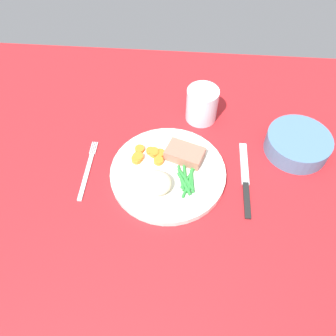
{
  "coord_description": "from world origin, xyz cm",
  "views": [
    {
      "loc": [
        2.72,
        -46.12,
        64.35
      ],
      "look_at": [
        -0.77,
        -2.23,
        4.6
      ],
      "focal_mm": 35.84,
      "sensor_mm": 36.0,
      "label": 1
    }
  ],
  "objects_px": {
    "dinner_plate": "(168,173)",
    "knife": "(245,180)",
    "fork": "(88,170)",
    "water_glass": "(202,107)",
    "salad_bowl": "(298,143)",
    "meat_portion": "(185,154)"
  },
  "relations": [
    {
      "from": "fork",
      "to": "water_glass",
      "type": "distance_m",
      "value": 0.32
    },
    {
      "from": "fork",
      "to": "meat_portion",
      "type": "bearing_deg",
      "value": 6.81
    },
    {
      "from": "knife",
      "to": "water_glass",
      "type": "bearing_deg",
      "value": 115.16
    },
    {
      "from": "meat_portion",
      "to": "salad_bowl",
      "type": "distance_m",
      "value": 0.27
    },
    {
      "from": "meat_portion",
      "to": "water_glass",
      "type": "relative_size",
      "value": 0.95
    },
    {
      "from": "water_glass",
      "to": "salad_bowl",
      "type": "bearing_deg",
      "value": -22.09
    },
    {
      "from": "water_glass",
      "to": "knife",
      "type": "bearing_deg",
      "value": -61.54
    },
    {
      "from": "water_glass",
      "to": "salad_bowl",
      "type": "distance_m",
      "value": 0.25
    },
    {
      "from": "fork",
      "to": "knife",
      "type": "bearing_deg",
      "value": -4.43
    },
    {
      "from": "dinner_plate",
      "to": "knife",
      "type": "height_order",
      "value": "dinner_plate"
    },
    {
      "from": "dinner_plate",
      "to": "meat_portion",
      "type": "xyz_separation_m",
      "value": [
        0.04,
        0.04,
        0.02
      ]
    },
    {
      "from": "knife",
      "to": "salad_bowl",
      "type": "xyz_separation_m",
      "value": [
        0.12,
        0.1,
        0.02
      ]
    },
    {
      "from": "salad_bowl",
      "to": "water_glass",
      "type": "bearing_deg",
      "value": 157.91
    },
    {
      "from": "meat_portion",
      "to": "salad_bowl",
      "type": "relative_size",
      "value": 0.56
    },
    {
      "from": "water_glass",
      "to": "fork",
      "type": "bearing_deg",
      "value": -142.93
    },
    {
      "from": "meat_portion",
      "to": "water_glass",
      "type": "height_order",
      "value": "water_glass"
    },
    {
      "from": "dinner_plate",
      "to": "knife",
      "type": "xyz_separation_m",
      "value": [
        0.17,
        -0.0,
        -0.01
      ]
    },
    {
      "from": "fork",
      "to": "dinner_plate",
      "type": "bearing_deg",
      "value": -3.59
    },
    {
      "from": "fork",
      "to": "water_glass",
      "type": "height_order",
      "value": "water_glass"
    },
    {
      "from": "fork",
      "to": "knife",
      "type": "distance_m",
      "value": 0.36
    },
    {
      "from": "meat_portion",
      "to": "water_glass",
      "type": "xyz_separation_m",
      "value": [
        0.03,
        0.15,
        0.01
      ]
    },
    {
      "from": "dinner_plate",
      "to": "water_glass",
      "type": "xyz_separation_m",
      "value": [
        0.07,
        0.19,
        0.03
      ]
    }
  ]
}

